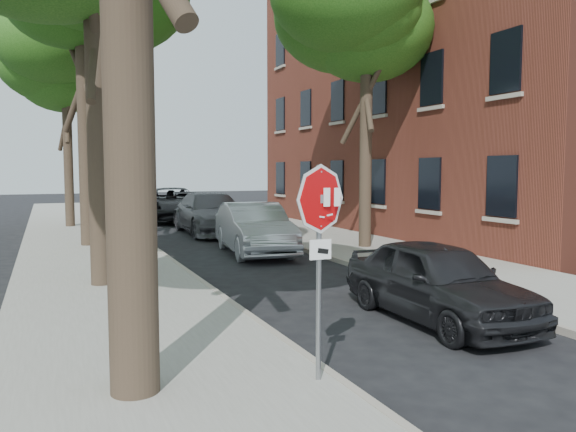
% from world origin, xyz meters
% --- Properties ---
extents(ground, '(120.00, 120.00, 0.00)m').
position_xyz_m(ground, '(0.00, 0.00, 0.00)').
color(ground, black).
rests_on(ground, ground).
extents(sidewalk_left, '(4.00, 55.00, 0.12)m').
position_xyz_m(sidewalk_left, '(-2.50, 12.00, 0.06)').
color(sidewalk_left, gray).
rests_on(sidewalk_left, ground).
extents(sidewalk_right, '(4.00, 55.00, 0.12)m').
position_xyz_m(sidewalk_right, '(6.00, 12.00, 0.06)').
color(sidewalk_right, gray).
rests_on(sidewalk_right, ground).
extents(curb_left, '(0.12, 55.00, 0.13)m').
position_xyz_m(curb_left, '(-0.45, 12.00, 0.07)').
color(curb_left, '#9E9384').
rests_on(curb_left, ground).
extents(curb_right, '(0.12, 55.00, 0.13)m').
position_xyz_m(curb_right, '(3.95, 12.00, 0.07)').
color(curb_right, '#9E9384').
rests_on(curb_right, ground).
extents(apartment_building, '(12.20, 20.20, 15.30)m').
position_xyz_m(apartment_building, '(14.00, 14.00, 7.65)').
color(apartment_building, brown).
rests_on(apartment_building, ground).
extents(stop_sign, '(0.76, 0.34, 2.61)m').
position_xyz_m(stop_sign, '(-0.70, -0.03, 1.95)').
color(stop_sign, gray).
rests_on(stop_sign, sidewalk_left).
extents(tree_mid_b, '(5.88, 5.46, 10.36)m').
position_xyz_m(tree_mid_b, '(-2.42, 14.12, 8.00)').
color(tree_mid_b, black).
rests_on(tree_mid_b, sidewalk_left).
extents(tree_far, '(5.29, 4.91, 9.33)m').
position_xyz_m(tree_far, '(-2.72, 21.11, 7.21)').
color(tree_far, black).
rests_on(tree_far, sidewalk_left).
extents(tree_right, '(5.29, 4.91, 9.33)m').
position_xyz_m(tree_right, '(5.98, 10.11, 7.21)').
color(tree_right, black).
rests_on(tree_right, sidewalk_right).
extents(car_a, '(1.76, 4.22, 1.43)m').
position_xyz_m(car_a, '(2.60, 1.95, 0.71)').
color(car_a, black).
rests_on(car_a, ground).
extents(car_b, '(2.24, 5.04, 1.61)m').
position_xyz_m(car_b, '(2.32, 10.59, 0.80)').
color(car_b, '#B1B4B9').
rests_on(car_b, ground).
extents(car_c, '(2.54, 5.95, 1.71)m').
position_xyz_m(car_c, '(2.60, 16.57, 0.85)').
color(car_c, '#4D4C52').
rests_on(car_c, ground).
extents(car_d, '(3.40, 6.41, 1.72)m').
position_xyz_m(car_d, '(2.32, 22.91, 0.86)').
color(car_d, black).
rests_on(car_d, ground).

